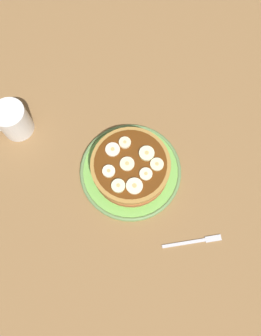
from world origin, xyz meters
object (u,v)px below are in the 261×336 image
(banana_slice_4, at_px, (147,153))
(coffee_mug, at_px, (12,120))
(fork, at_px, (196,241))
(banana_slice_1, at_px, (113,150))
(banana_slice_2, at_px, (126,143))
(plate, at_px, (130,171))
(banana_slice_7, at_px, (118,186))
(banana_slice_0, at_px, (128,165))
(banana_slice_8, at_px, (146,174))
(banana_slice_3, at_px, (134,186))
(pancake_stack, at_px, (130,168))
(banana_slice_6, at_px, (157,164))
(banana_slice_5, at_px, (109,171))

(banana_slice_4, distance_m, coffee_mug, 0.32)
(coffee_mug, bearing_deg, fork, 132.16)
(banana_slice_1, distance_m, banana_slice_2, 0.03)
(plate, xyz_separation_m, banana_slice_7, (0.04, 0.04, 0.06))
(banana_slice_1, height_order, fork, banana_slice_1)
(banana_slice_0, bearing_deg, banana_slice_4, -161.65)
(plate, distance_m, banana_slice_1, 0.07)
(banana_slice_8, bearing_deg, banana_slice_3, 32.61)
(coffee_mug, bearing_deg, banana_slice_7, 131.95)
(banana_slice_7, bearing_deg, banana_slice_0, -127.54)
(banana_slice_0, distance_m, banana_slice_8, 0.04)
(banana_slice_7, height_order, coffee_mug, coffee_mug)
(pancake_stack, relative_size, banana_slice_0, 5.69)
(plate, bearing_deg, banana_slice_7, 48.64)
(banana_slice_0, height_order, banana_slice_6, same)
(plate, bearing_deg, pancake_stack, 60.25)
(banana_slice_0, height_order, banana_slice_8, same)
(banana_slice_2, height_order, fork, banana_slice_2)
(banana_slice_3, height_order, banana_slice_8, same)
(pancake_stack, relative_size, fork, 1.36)
(banana_slice_2, distance_m, banana_slice_4, 0.05)
(banana_slice_1, bearing_deg, banana_slice_8, 127.29)
(banana_slice_0, relative_size, fork, 0.24)
(pancake_stack, distance_m, banana_slice_2, 0.06)
(plate, xyz_separation_m, banana_slice_5, (0.05, 0.01, 0.06))
(banana_slice_2, height_order, banana_slice_7, same)
(banana_slice_5, bearing_deg, plate, -172.50)
(banana_slice_4, relative_size, banana_slice_8, 1.21)
(plate, relative_size, banana_slice_4, 6.96)
(banana_slice_0, height_order, banana_slice_7, banana_slice_7)
(banana_slice_3, relative_size, fork, 0.27)
(banana_slice_3, xyz_separation_m, banana_slice_8, (-0.03, -0.02, -0.00))
(banana_slice_1, relative_size, banana_slice_8, 1.15)
(pancake_stack, bearing_deg, banana_slice_7, 48.27)
(banana_slice_0, bearing_deg, coffee_mug, -38.44)
(banana_slice_2, xyz_separation_m, banana_slice_7, (0.04, 0.09, 0.00))
(pancake_stack, bearing_deg, fork, 117.34)
(banana_slice_0, distance_m, fork, 0.22)
(banana_slice_3, distance_m, coffee_mug, 0.32)
(banana_slice_0, bearing_deg, banana_slice_6, 167.16)
(fork, bearing_deg, banana_slice_6, -76.11)
(banana_slice_8, relative_size, coffee_mug, 0.26)
(banana_slice_3, xyz_separation_m, banana_slice_5, (0.04, -0.04, 0.00))
(banana_slice_2, distance_m, banana_slice_6, 0.08)
(banana_slice_2, relative_size, fork, 0.20)
(banana_slice_6, bearing_deg, banana_slice_8, 27.15)
(banana_slice_5, bearing_deg, fork, 128.54)
(banana_slice_8, bearing_deg, banana_slice_2, -73.81)
(banana_slice_1, relative_size, banana_slice_7, 1.09)
(banana_slice_3, bearing_deg, banana_slice_2, -94.06)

